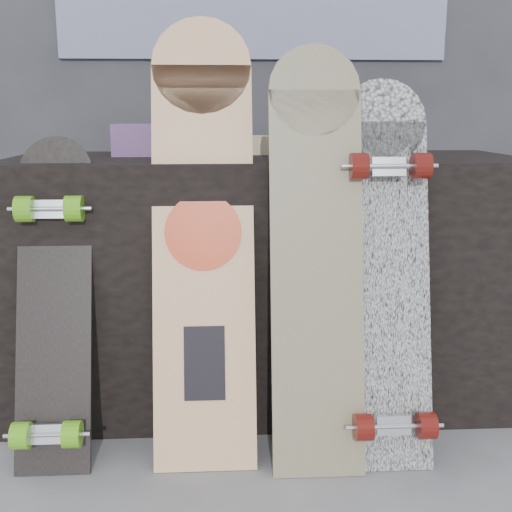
{
  "coord_description": "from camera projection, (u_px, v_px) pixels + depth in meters",
  "views": [
    {
      "loc": [
        -0.15,
        -1.54,
        0.94
      ],
      "look_at": [
        -0.05,
        0.2,
        0.55
      ],
      "focal_mm": 45.0,
      "sensor_mm": 36.0,
      "label": 1
    }
  ],
  "objects": [
    {
      "name": "ground",
      "position": [
        279.0,
        471.0,
        1.71
      ],
      "size": [
        60.0,
        60.0,
        0.0
      ],
      "primitive_type": "plane",
      "color": "slate",
      "rests_on": "ground"
    },
    {
      "name": "vendor_table",
      "position": [
        266.0,
        279.0,
        2.11
      ],
      "size": [
        1.6,
        0.6,
        0.8
      ],
      "primitive_type": "cube",
      "color": "black",
      "rests_on": "ground"
    },
    {
      "name": "booth",
      "position": [
        253.0,
        73.0,
        2.78
      ],
      "size": [
        2.4,
        0.22,
        2.2
      ],
      "color": "#313236",
      "rests_on": "ground"
    },
    {
      "name": "merch_box_purple",
      "position": [
        142.0,
        140.0,
        2.05
      ],
      "size": [
        0.18,
        0.12,
        0.1
      ],
      "primitive_type": "cube",
      "color": "#50346B",
      "rests_on": "vendor_table"
    },
    {
      "name": "merch_box_small",
      "position": [
        378.0,
        136.0,
        2.12
      ],
      "size": [
        0.14,
        0.14,
        0.12
      ],
      "primitive_type": "cube",
      "color": "#50346B",
      "rests_on": "vendor_table"
    },
    {
      "name": "merch_box_flat",
      "position": [
        268.0,
        145.0,
        2.13
      ],
      "size": [
        0.22,
        0.1,
        0.06
      ],
      "primitive_type": "cube",
      "color": "#D1B78C",
      "rests_on": "vendor_table"
    },
    {
      "name": "longboard_geisha",
      "position": [
        203.0,
        226.0,
        1.75
      ],
      "size": [
        0.28,
        0.35,
        1.2
      ],
      "rotation": [
        -0.27,
        0.0,
        0.0
      ],
      "color": "beige",
      "rests_on": "ground"
    },
    {
      "name": "longboard_celtic",
      "position": [
        316.0,
        246.0,
        1.69
      ],
      "size": [
        0.24,
        0.27,
        1.12
      ],
      "rotation": [
        -0.23,
        0.0,
        0.0
      ],
      "color": "beige",
      "rests_on": "ground"
    },
    {
      "name": "longboard_cascadia",
      "position": [
        387.0,
        267.0,
        1.72
      ],
      "size": [
        0.24,
        0.33,
        1.03
      ],
      "rotation": [
        -0.25,
        0.0,
        0.0
      ],
      "color": "white",
      "rests_on": "ground"
    },
    {
      "name": "skateboard_dark",
      "position": [
        53.0,
        298.0,
        1.73
      ],
      "size": [
        0.2,
        0.35,
        0.88
      ],
      "rotation": [
        -0.32,
        0.0,
        0.0
      ],
      "color": "black",
      "rests_on": "ground"
    }
  ]
}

